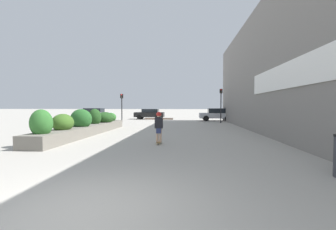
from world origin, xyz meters
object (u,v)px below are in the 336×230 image
(car_rightmost, at_px, (150,114))
(traffic_light_right, at_px, (221,100))
(car_center_right, at_px, (281,114))
(skateboarder, at_px, (159,124))
(car_center_left, at_px, (216,114))
(skateboard, at_px, (159,143))
(traffic_light_left, at_px, (122,103))
(car_leftmost, at_px, (95,113))

(car_rightmost, height_order, traffic_light_right, traffic_light_right)
(car_center_right, bearing_deg, skateboarder, -34.11)
(skateboarder, distance_m, car_center_left, 18.13)
(car_center_left, xyz_separation_m, traffic_light_right, (0.03, -3.55, 1.65))
(skateboarder, xyz_separation_m, traffic_light_right, (4.91, 13.91, 1.50))
(skateboarder, distance_m, car_center_right, 23.84)
(car_center_right, bearing_deg, car_center_left, -74.98)
(skateboard, xyz_separation_m, traffic_light_left, (-5.74, 13.52, 2.07))
(skateboarder, height_order, car_center_right, same)
(car_center_right, bearing_deg, car_rightmost, -92.42)
(car_leftmost, relative_size, car_rightmost, 1.15)
(car_leftmost, relative_size, car_center_left, 1.15)
(car_rightmost, bearing_deg, car_center_right, -92.42)
(car_center_left, relative_size, car_center_right, 0.96)
(car_leftmost, height_order, traffic_light_left, traffic_light_left)
(car_leftmost, xyz_separation_m, traffic_light_left, (6.21, -7.57, 1.34))
(traffic_light_left, bearing_deg, car_leftmost, 129.38)
(car_center_left, relative_size, traffic_light_right, 1.11)
(skateboarder, bearing_deg, car_center_right, 57.74)
(car_center_left, bearing_deg, traffic_light_left, 110.35)
(car_rightmost, bearing_deg, skateboard, -169.38)
(skateboarder, xyz_separation_m, car_center_left, (4.88, 17.46, -0.15))
(car_center_left, distance_m, car_center_right, 8.79)
(car_leftmost, xyz_separation_m, traffic_light_right, (16.86, -7.18, 1.65))
(skateboard, bearing_deg, traffic_light_left, 114.85)
(car_center_left, xyz_separation_m, car_center_right, (8.49, 2.28, -0.01))
(car_center_left, distance_m, traffic_light_left, 11.40)
(skateboarder, height_order, car_rightmost, skateboarder)
(car_rightmost, distance_m, traffic_light_right, 11.06)
(traffic_light_right, bearing_deg, car_center_left, 90.43)
(skateboard, height_order, car_center_left, car_center_left)
(car_leftmost, distance_m, traffic_light_left, 9.88)
(car_center_left, bearing_deg, car_leftmost, 77.82)
(skateboard, height_order, traffic_light_right, traffic_light_right)
(traffic_light_right, bearing_deg, traffic_light_left, -177.91)
(skateboarder, height_order, car_leftmost, skateboarder)
(car_rightmost, xyz_separation_m, traffic_light_right, (8.74, -6.56, 1.70))
(car_leftmost, xyz_separation_m, car_center_right, (25.32, -1.35, -0.00))
(skateboarder, relative_size, traffic_light_left, 0.45)
(skateboard, distance_m, traffic_light_right, 14.94)
(skateboarder, bearing_deg, skateboard, -178.15)
(traffic_light_left, bearing_deg, car_center_left, 20.35)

